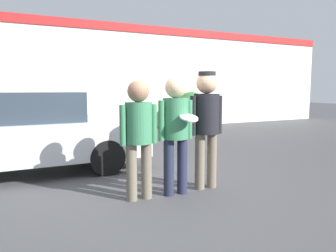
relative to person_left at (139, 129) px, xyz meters
The scene contains 7 objects.
ground_plane 1.05m from the person_left, 45.71° to the left, with size 56.00×56.00×0.00m, color #3F3F42.
storefront_building 7.73m from the person_left, 88.05° to the left, with size 24.00×0.22×3.91m.
person_left is the anchor object (origin of this frame).
person_middle_with_frisbee 0.56m from the person_left, ahead, with size 0.54×0.57×1.71m.
person_right 1.12m from the person_left, ahead, with size 0.56×0.39×1.79m.
parked_car_near 2.73m from the person_left, 122.40° to the left, with size 4.49×1.85×1.48m.
shrub 8.30m from the person_left, 54.63° to the left, with size 1.41×1.41×1.41m.
Camera 1 is at (-1.87, -4.41, 1.54)m, focal length 35.00 mm.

